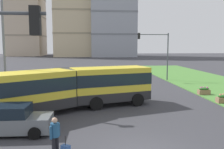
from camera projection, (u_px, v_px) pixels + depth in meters
articulated_bus at (77, 87)px, 18.24m from camera, size 11.60×7.16×3.00m
car_grey_wagon at (9, 120)px, 13.20m from camera, size 4.45×2.12×1.58m
car_maroon_sedan at (61, 74)px, 34.45m from camera, size 4.51×2.26×1.58m
pedestrian_crossing at (55, 134)px, 10.41m from camera, size 0.38×0.49×1.74m
flower_planter_3 at (223, 98)px, 20.11m from camera, size 1.10×0.56×0.74m
flower_planter_4 at (204, 91)px, 23.51m from camera, size 1.10×0.56×0.74m
traffic_light_far_right at (158, 48)px, 32.64m from camera, size 4.31×0.28×6.34m
streetlight_left at (4, 42)px, 18.21m from camera, size 0.70×0.28×9.08m
apartment_tower_westcentre at (81, 1)px, 102.17m from camera, size 21.70×14.55×45.69m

